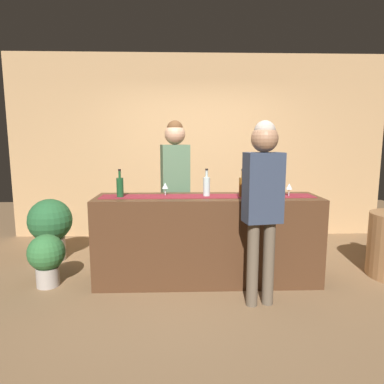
% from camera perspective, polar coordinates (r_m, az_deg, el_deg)
% --- Properties ---
extents(ground_plane, '(10.00, 10.00, 0.00)m').
position_cam_1_polar(ground_plane, '(3.96, 2.54, -14.58)').
color(ground_plane, brown).
extents(back_wall, '(6.00, 0.12, 2.90)m').
position_cam_1_polar(back_wall, '(5.54, 1.12, 7.53)').
color(back_wall, tan).
rests_on(back_wall, ground).
extents(bar_counter, '(2.44, 0.60, 0.96)m').
position_cam_1_polar(bar_counter, '(3.80, 2.59, -7.91)').
color(bar_counter, '#472B19').
rests_on(bar_counter, ground).
extents(counter_runner_cloth, '(2.32, 0.28, 0.01)m').
position_cam_1_polar(counter_runner_cloth, '(3.69, 2.64, -0.71)').
color(counter_runner_cloth, maroon).
rests_on(counter_runner_cloth, bar_counter).
extents(wine_bottle_clear, '(0.07, 0.07, 0.30)m').
position_cam_1_polar(wine_bottle_clear, '(3.68, 2.46, 1.01)').
color(wine_bottle_clear, '#B2C6C1').
rests_on(wine_bottle_clear, bar_counter).
extents(wine_bottle_amber, '(0.07, 0.07, 0.30)m').
position_cam_1_polar(wine_bottle_amber, '(3.67, 8.48, 0.91)').
color(wine_bottle_amber, brown).
rests_on(wine_bottle_amber, bar_counter).
extents(wine_bottle_green, '(0.07, 0.07, 0.30)m').
position_cam_1_polar(wine_bottle_green, '(3.70, -12.02, 0.86)').
color(wine_bottle_green, '#194723').
rests_on(wine_bottle_green, bar_counter).
extents(wine_glass_near_customer, '(0.07, 0.07, 0.14)m').
position_cam_1_polar(wine_glass_near_customer, '(3.83, 16.04, 0.86)').
color(wine_glass_near_customer, silver).
rests_on(wine_glass_near_customer, bar_counter).
extents(wine_glass_mid_counter, '(0.07, 0.07, 0.14)m').
position_cam_1_polar(wine_glass_mid_counter, '(3.74, -4.54, 0.99)').
color(wine_glass_mid_counter, silver).
rests_on(wine_glass_mid_counter, bar_counter).
extents(bartender, '(0.37, 0.27, 1.81)m').
position_cam_1_polar(bartender, '(4.23, -2.84, 2.84)').
color(bartender, '#26262B').
rests_on(bartender, ground).
extents(customer_sipping, '(0.37, 0.25, 1.74)m').
position_cam_1_polar(customer_sipping, '(3.17, 11.84, -0.22)').
color(customer_sipping, brown).
rests_on(customer_sipping, ground).
extents(potted_plant_tall, '(0.56, 0.56, 0.81)m').
position_cam_1_polar(potted_plant_tall, '(4.80, -22.74, -5.16)').
color(potted_plant_tall, '#9E9389').
rests_on(potted_plant_tall, ground).
extents(potted_plant_small, '(0.39, 0.39, 0.57)m').
position_cam_1_polar(potted_plant_small, '(4.02, -23.28, -9.94)').
color(potted_plant_small, '#9E9389').
rests_on(potted_plant_small, ground).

